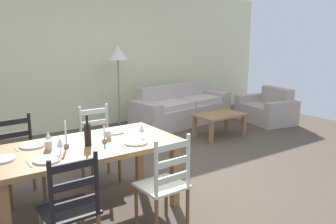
{
  "coord_description": "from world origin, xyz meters",
  "views": [
    {
      "loc": [
        -2.48,
        -3.41,
        1.84
      ],
      "look_at": [
        0.35,
        0.66,
        0.75
      ],
      "focal_mm": 37.76,
      "sensor_mm": 36.0,
      "label": 1
    }
  ],
  "objects_px": {
    "armchair_upholstered": "(268,110)",
    "couch": "(180,109)",
    "wine_bottle": "(88,134)",
    "wine_glass_far_left": "(48,136)",
    "wine_glass_near_left": "(60,143)",
    "dining_table": "(85,153)",
    "wine_glass_near_right": "(142,129)",
    "coffee_cup_primary": "(108,134)",
    "dining_chair_far_left": "(19,159)",
    "coffee_table": "(220,117)",
    "dining_chair_near_left": "(71,209)",
    "dining_chair_near_right": "(165,184)",
    "coffee_cup_secondary": "(48,145)",
    "dining_chair_far_right": "(98,144)",
    "standing_lamp": "(118,58)"
  },
  "relations": [
    {
      "from": "armchair_upholstered",
      "to": "couch",
      "type": "bearing_deg",
      "value": 149.03
    },
    {
      "from": "wine_bottle",
      "to": "wine_glass_far_left",
      "type": "relative_size",
      "value": 1.96
    },
    {
      "from": "wine_glass_near_left",
      "to": "wine_glass_far_left",
      "type": "relative_size",
      "value": 1.0
    },
    {
      "from": "wine_bottle",
      "to": "dining_table",
      "type": "bearing_deg",
      "value": 116.5
    },
    {
      "from": "wine_glass_near_right",
      "to": "coffee_cup_primary",
      "type": "bearing_deg",
      "value": 144.42
    },
    {
      "from": "dining_chair_far_left",
      "to": "coffee_table",
      "type": "distance_m",
      "value": 3.65
    },
    {
      "from": "coffee_table",
      "to": "armchair_upholstered",
      "type": "relative_size",
      "value": 0.7
    },
    {
      "from": "wine_glass_near_right",
      "to": "wine_glass_far_left",
      "type": "bearing_deg",
      "value": 162.6
    },
    {
      "from": "dining_chair_near_left",
      "to": "wine_glass_near_right",
      "type": "distance_m",
      "value": 1.22
    },
    {
      "from": "couch",
      "to": "dining_table",
      "type": "bearing_deg",
      "value": -140.72
    },
    {
      "from": "dining_chair_near_left",
      "to": "dining_chair_near_right",
      "type": "distance_m",
      "value": 0.89
    },
    {
      "from": "wine_bottle",
      "to": "wine_glass_near_left",
      "type": "relative_size",
      "value": 1.96
    },
    {
      "from": "dining_chair_near_left",
      "to": "armchair_upholstered",
      "type": "distance_m",
      "value": 5.67
    },
    {
      "from": "coffee_cup_primary",
      "to": "coffee_cup_secondary",
      "type": "distance_m",
      "value": 0.64
    },
    {
      "from": "wine_glass_near_left",
      "to": "coffee_cup_secondary",
      "type": "bearing_deg",
      "value": 103.15
    },
    {
      "from": "dining_chair_near_left",
      "to": "dining_chair_near_right",
      "type": "height_order",
      "value": "same"
    },
    {
      "from": "wine_glass_near_left",
      "to": "coffee_cup_primary",
      "type": "relative_size",
      "value": 1.79
    },
    {
      "from": "dining_table",
      "to": "dining_chair_far_right",
      "type": "distance_m",
      "value": 0.91
    },
    {
      "from": "dining_table",
      "to": "wine_glass_near_left",
      "type": "relative_size",
      "value": 11.8
    },
    {
      "from": "dining_table",
      "to": "dining_chair_near_left",
      "type": "bearing_deg",
      "value": -120.28
    },
    {
      "from": "standing_lamp",
      "to": "coffee_table",
      "type": "bearing_deg",
      "value": -46.49
    },
    {
      "from": "wine_glass_far_left",
      "to": "wine_glass_near_left",
      "type": "bearing_deg",
      "value": -86.14
    },
    {
      "from": "dining_chair_near_left",
      "to": "wine_glass_near_right",
      "type": "height_order",
      "value": "dining_chair_near_left"
    },
    {
      "from": "wine_glass_near_left",
      "to": "coffee_cup_primary",
      "type": "height_order",
      "value": "wine_glass_near_left"
    },
    {
      "from": "dining_table",
      "to": "armchair_upholstered",
      "type": "bearing_deg",
      "value": 18.41
    },
    {
      "from": "coffee_cup_secondary",
      "to": "couch",
      "type": "height_order",
      "value": "coffee_cup_secondary"
    },
    {
      "from": "wine_glass_near_left",
      "to": "standing_lamp",
      "type": "xyz_separation_m",
      "value": [
        2.08,
        2.9,
        0.55
      ]
    },
    {
      "from": "dining_chair_near_left",
      "to": "coffee_table",
      "type": "bearing_deg",
      "value": 30.24
    },
    {
      "from": "wine_glass_near_left",
      "to": "standing_lamp",
      "type": "height_order",
      "value": "standing_lamp"
    },
    {
      "from": "standing_lamp",
      "to": "wine_glass_far_left",
      "type": "bearing_deg",
      "value": -128.93
    },
    {
      "from": "coffee_cup_secondary",
      "to": "coffee_table",
      "type": "bearing_deg",
      "value": 20.39
    },
    {
      "from": "dining_chair_far_right",
      "to": "couch",
      "type": "height_order",
      "value": "dining_chair_far_right"
    },
    {
      "from": "wine_bottle",
      "to": "coffee_cup_primary",
      "type": "distance_m",
      "value": 0.3
    },
    {
      "from": "armchair_upholstered",
      "to": "wine_glass_far_left",
      "type": "bearing_deg",
      "value": -164.11
    },
    {
      "from": "coffee_cup_secondary",
      "to": "standing_lamp",
      "type": "distance_m",
      "value": 3.49
    },
    {
      "from": "standing_lamp",
      "to": "dining_chair_far_left",
      "type": "bearing_deg",
      "value": -138.76
    },
    {
      "from": "dining_chair_near_left",
      "to": "standing_lamp",
      "type": "xyz_separation_m",
      "value": [
        2.21,
        3.46,
        0.93
      ]
    },
    {
      "from": "dining_chair_far_right",
      "to": "coffee_table",
      "type": "xyz_separation_m",
      "value": [
        2.65,
        0.59,
        -0.12
      ]
    },
    {
      "from": "wine_bottle",
      "to": "coffee_cup_secondary",
      "type": "height_order",
      "value": "wine_bottle"
    },
    {
      "from": "wine_bottle",
      "to": "coffee_cup_primary",
      "type": "height_order",
      "value": "wine_bottle"
    },
    {
      "from": "dining_chair_near_left",
      "to": "dining_chair_far_right",
      "type": "xyz_separation_m",
      "value": [
        0.89,
        1.47,
        0.0
      ]
    },
    {
      "from": "dining_chair_near_right",
      "to": "coffee_cup_primary",
      "type": "distance_m",
      "value": 0.9
    },
    {
      "from": "armchair_upholstered",
      "to": "standing_lamp",
      "type": "distance_m",
      "value": 3.39
    },
    {
      "from": "dining_chair_far_left",
      "to": "wine_glass_near_left",
      "type": "height_order",
      "value": "dining_chair_far_left"
    },
    {
      "from": "wine_glass_near_left",
      "to": "armchair_upholstered",
      "type": "bearing_deg",
      "value": 18.96
    },
    {
      "from": "dining_table",
      "to": "wine_glass_far_left",
      "type": "relative_size",
      "value": 11.8
    },
    {
      "from": "dining_chair_far_left",
      "to": "armchair_upholstered",
      "type": "bearing_deg",
      "value": 9.02
    },
    {
      "from": "dining_chair_far_left",
      "to": "standing_lamp",
      "type": "xyz_separation_m",
      "value": [
        2.27,
        1.99,
        0.93
      ]
    },
    {
      "from": "dining_chair_near_left",
      "to": "couch",
      "type": "distance_m",
      "value": 4.83
    },
    {
      "from": "dining_chair_near_right",
      "to": "standing_lamp",
      "type": "bearing_deg",
      "value": 69.32
    }
  ]
}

